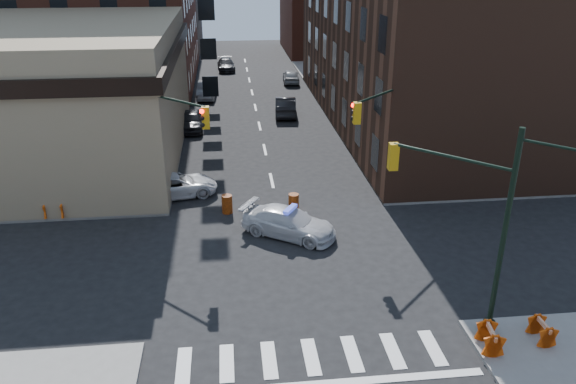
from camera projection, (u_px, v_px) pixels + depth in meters
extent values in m
plane|color=black|center=(290.00, 261.00, 26.25)|extent=(140.00, 140.00, 0.00)
cube|color=gray|center=(13.00, 101.00, 53.77)|extent=(34.00, 54.50, 0.15)
cube|color=gray|center=(473.00, 89.00, 58.43)|extent=(34.00, 54.50, 0.15)
cube|color=#89765A|center=(12.00, 93.00, 37.80)|extent=(22.00, 22.00, 9.00)
cube|color=#472A1C|center=(418.00, 36.00, 45.32)|extent=(14.00, 34.00, 14.00)
cube|color=#58281C|center=(342.00, 7.00, 78.20)|extent=(16.00, 16.00, 12.00)
cylinder|color=black|center=(504.00, 238.00, 19.55)|extent=(0.20, 0.20, 8.00)
cylinder|color=black|center=(488.00, 326.00, 21.04)|extent=(0.44, 0.44, 0.50)
cylinder|color=black|center=(451.00, 157.00, 19.85)|extent=(3.27, 3.27, 0.12)
cube|color=#BF8C0C|center=(393.00, 157.00, 21.33)|extent=(0.35, 0.35, 1.05)
sphere|color=#FF0C05|center=(397.00, 146.00, 21.35)|extent=(0.22, 0.22, 0.22)
sphere|color=black|center=(396.00, 155.00, 21.48)|extent=(0.22, 0.22, 0.22)
sphere|color=black|center=(396.00, 163.00, 21.62)|extent=(0.22, 0.22, 0.22)
cylinder|color=black|center=(560.00, 147.00, 17.43)|extent=(1.91, 1.91, 0.10)
cylinder|color=black|center=(149.00, 140.00, 29.67)|extent=(0.20, 0.20, 8.00)
cylinder|color=black|center=(155.00, 204.00, 31.15)|extent=(0.44, 0.44, 0.50)
cylinder|color=black|center=(173.00, 100.00, 27.38)|extent=(3.27, 3.27, 0.12)
cube|color=#BF8C0C|center=(206.00, 118.00, 26.29)|extent=(0.35, 0.35, 1.05)
sphere|color=#FF0C05|center=(202.00, 111.00, 26.00)|extent=(0.22, 0.22, 0.22)
sphere|color=black|center=(202.00, 118.00, 26.13)|extent=(0.22, 0.22, 0.22)
sphere|color=black|center=(203.00, 125.00, 26.26)|extent=(0.22, 0.22, 0.22)
cylinder|color=black|center=(399.00, 131.00, 31.04)|extent=(0.20, 0.20, 8.00)
cylinder|color=black|center=(394.00, 193.00, 32.53)|extent=(0.44, 0.44, 0.50)
cylinder|color=black|center=(381.00, 94.00, 28.44)|extent=(3.27, 3.27, 0.12)
cube|color=#BF8C0C|center=(357.00, 113.00, 27.02)|extent=(0.35, 0.35, 1.05)
sphere|color=#FF0C05|center=(353.00, 105.00, 27.01)|extent=(0.22, 0.22, 0.22)
sphere|color=black|center=(353.00, 112.00, 27.14)|extent=(0.22, 0.22, 0.22)
sphere|color=black|center=(353.00, 119.00, 27.27)|extent=(0.22, 0.22, 0.22)
cylinder|color=black|center=(340.00, 95.00, 50.16)|extent=(0.24, 0.24, 2.60)
sphere|color=brown|center=(341.00, 72.00, 49.34)|extent=(3.00, 3.00, 3.00)
cylinder|color=black|center=(325.00, 77.00, 57.46)|extent=(0.24, 0.24, 2.60)
sphere|color=brown|center=(325.00, 56.00, 56.64)|extent=(3.00, 3.00, 3.00)
imported|color=silver|center=(289.00, 223.00, 28.33)|extent=(5.23, 4.31, 1.43)
imported|color=silver|center=(176.00, 185.00, 32.90)|extent=(5.25, 3.29, 1.35)
imported|color=black|center=(191.00, 121.00, 45.05)|extent=(1.93, 4.60, 1.55)
imported|color=gray|center=(207.00, 90.00, 54.80)|extent=(1.92, 4.83, 1.56)
imported|color=black|center=(226.00, 65.00, 67.42)|extent=(2.21, 4.91, 1.40)
imported|color=black|center=(286.00, 106.00, 49.12)|extent=(2.21, 5.12, 1.64)
imported|color=gray|center=(291.00, 76.00, 61.10)|extent=(1.98, 4.37, 1.46)
imported|color=black|center=(129.00, 196.00, 30.84)|extent=(0.68, 0.66, 1.58)
imported|color=black|center=(59.00, 181.00, 32.85)|extent=(0.77, 0.60, 1.56)
imported|color=#1E212D|center=(67.00, 177.00, 33.35)|extent=(1.02, 0.77, 1.62)
cylinder|color=#CD5009|center=(294.00, 203.00, 31.07)|extent=(0.72, 0.72, 1.01)
cylinder|color=orange|center=(227.00, 204.00, 30.87)|extent=(0.61, 0.61, 1.03)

